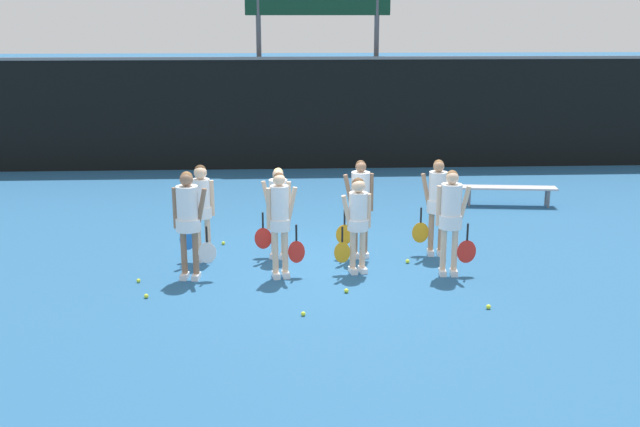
{
  "coord_description": "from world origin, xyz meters",
  "views": [
    {
      "loc": [
        -0.61,
        -12.31,
        4.26
      ],
      "look_at": [
        0.02,
        -0.03,
        0.94
      ],
      "focal_mm": 42.0,
      "sensor_mm": 36.0,
      "label": 1
    }
  ],
  "objects_px": {
    "player_5": "(278,206)",
    "tennis_ball_6": "(223,243)",
    "bench_courtside": "(508,189)",
    "player_0": "(188,215)",
    "tennis_ball_5": "(303,314)",
    "tennis_ball_2": "(408,261)",
    "tennis_ball_0": "(138,281)",
    "player_7": "(437,200)",
    "tennis_ball_3": "(146,296)",
    "player_3": "(451,214)",
    "player_1": "(280,217)",
    "tennis_ball_4": "(346,291)",
    "player_6": "(360,201)",
    "tennis_ball_1": "(488,307)",
    "player_2": "(358,217)",
    "scoreboard": "(318,6)",
    "player_4": "(201,204)"
  },
  "relations": [
    {
      "from": "player_4",
      "to": "tennis_ball_6",
      "type": "distance_m",
      "value": 1.37
    },
    {
      "from": "player_7",
      "to": "tennis_ball_1",
      "type": "height_order",
      "value": "player_7"
    },
    {
      "from": "scoreboard",
      "to": "player_1",
      "type": "distance_m",
      "value": 10.44
    },
    {
      "from": "player_7",
      "to": "tennis_ball_4",
      "type": "bearing_deg",
      "value": -127.83
    },
    {
      "from": "player_3",
      "to": "tennis_ball_2",
      "type": "height_order",
      "value": "player_3"
    },
    {
      "from": "tennis_ball_1",
      "to": "player_2",
      "type": "bearing_deg",
      "value": 136.02
    },
    {
      "from": "bench_courtside",
      "to": "player_5",
      "type": "xyz_separation_m",
      "value": [
        -5.2,
        -3.46,
        0.57
      ]
    },
    {
      "from": "player_2",
      "to": "tennis_ball_1",
      "type": "bearing_deg",
      "value": -54.37
    },
    {
      "from": "player_1",
      "to": "tennis_ball_1",
      "type": "bearing_deg",
      "value": -36.46
    },
    {
      "from": "bench_courtside",
      "to": "tennis_ball_4",
      "type": "relative_size",
      "value": 30.81
    },
    {
      "from": "tennis_ball_2",
      "to": "tennis_ball_1",
      "type": "bearing_deg",
      "value": -68.23
    },
    {
      "from": "player_1",
      "to": "tennis_ball_3",
      "type": "relative_size",
      "value": 26.02
    },
    {
      "from": "tennis_ball_2",
      "to": "tennis_ball_4",
      "type": "relative_size",
      "value": 1.02
    },
    {
      "from": "tennis_ball_2",
      "to": "tennis_ball_5",
      "type": "xyz_separation_m",
      "value": [
        -1.9,
        -2.26,
        -0.0
      ]
    },
    {
      "from": "tennis_ball_5",
      "to": "tennis_ball_6",
      "type": "height_order",
      "value": "tennis_ball_5"
    },
    {
      "from": "tennis_ball_0",
      "to": "player_5",
      "type": "bearing_deg",
      "value": 27.43
    },
    {
      "from": "player_6",
      "to": "tennis_ball_5",
      "type": "bearing_deg",
      "value": -117.99
    },
    {
      "from": "player_4",
      "to": "player_5",
      "type": "relative_size",
      "value": 1.05
    },
    {
      "from": "tennis_ball_0",
      "to": "tennis_ball_5",
      "type": "xyz_separation_m",
      "value": [
        2.64,
        -1.52,
        0.0
      ]
    },
    {
      "from": "player_0",
      "to": "player_3",
      "type": "bearing_deg",
      "value": 7.18
    },
    {
      "from": "tennis_ball_0",
      "to": "tennis_ball_1",
      "type": "xyz_separation_m",
      "value": [
        5.4,
        -1.4,
        0.0
      ]
    },
    {
      "from": "scoreboard",
      "to": "tennis_ball_4",
      "type": "xyz_separation_m",
      "value": [
        -0.06,
        -10.6,
        -4.4
      ]
    },
    {
      "from": "player_7",
      "to": "tennis_ball_3",
      "type": "xyz_separation_m",
      "value": [
        -4.87,
        -1.91,
        -1.0
      ]
    },
    {
      "from": "player_4",
      "to": "tennis_ball_3",
      "type": "relative_size",
      "value": 25.3
    },
    {
      "from": "tennis_ball_3",
      "to": "tennis_ball_4",
      "type": "height_order",
      "value": "tennis_ball_4"
    },
    {
      "from": "tennis_ball_0",
      "to": "tennis_ball_1",
      "type": "distance_m",
      "value": 5.58
    },
    {
      "from": "tennis_ball_0",
      "to": "tennis_ball_6",
      "type": "bearing_deg",
      "value": 58.29
    },
    {
      "from": "tennis_ball_0",
      "to": "tennis_ball_4",
      "type": "height_order",
      "value": "tennis_ball_4"
    },
    {
      "from": "player_6",
      "to": "tennis_ball_0",
      "type": "relative_size",
      "value": 27.3
    },
    {
      "from": "bench_courtside",
      "to": "tennis_ball_3",
      "type": "bearing_deg",
      "value": -136.86
    },
    {
      "from": "tennis_ball_2",
      "to": "tennis_ball_6",
      "type": "distance_m",
      "value": 3.54
    },
    {
      "from": "player_3",
      "to": "player_5",
      "type": "bearing_deg",
      "value": 164.79
    },
    {
      "from": "tennis_ball_0",
      "to": "player_3",
      "type": "bearing_deg",
      "value": 1.47
    },
    {
      "from": "scoreboard",
      "to": "player_4",
      "type": "height_order",
      "value": "scoreboard"
    },
    {
      "from": "player_2",
      "to": "tennis_ball_4",
      "type": "relative_size",
      "value": 23.09
    },
    {
      "from": "player_4",
      "to": "tennis_ball_0",
      "type": "height_order",
      "value": "player_4"
    },
    {
      "from": "bench_courtside",
      "to": "tennis_ball_3",
      "type": "relative_size",
      "value": 32.01
    },
    {
      "from": "tennis_ball_1",
      "to": "player_5",
      "type": "bearing_deg",
      "value": 140.32
    },
    {
      "from": "player_6",
      "to": "player_5",
      "type": "bearing_deg",
      "value": 172.79
    },
    {
      "from": "player_5",
      "to": "tennis_ball_6",
      "type": "bearing_deg",
      "value": 154.42
    },
    {
      "from": "player_4",
      "to": "player_7",
      "type": "xyz_separation_m",
      "value": [
        4.17,
        0.12,
        0.01
      ]
    },
    {
      "from": "player_0",
      "to": "player_6",
      "type": "xyz_separation_m",
      "value": [
        2.89,
        0.99,
        -0.04
      ]
    },
    {
      "from": "player_7",
      "to": "player_1",
      "type": "bearing_deg",
      "value": -153.34
    },
    {
      "from": "player_3",
      "to": "tennis_ball_5",
      "type": "xyz_separation_m",
      "value": [
        -2.49,
        -1.65,
        -1.02
      ]
    },
    {
      "from": "player_2",
      "to": "tennis_ball_1",
      "type": "distance_m",
      "value": 2.66
    },
    {
      "from": "player_0",
      "to": "tennis_ball_5",
      "type": "bearing_deg",
      "value": -35.39
    },
    {
      "from": "tennis_ball_4",
      "to": "player_1",
      "type": "bearing_deg",
      "value": 142.34
    },
    {
      "from": "player_3",
      "to": "tennis_ball_1",
      "type": "bearing_deg",
      "value": -75.08
    },
    {
      "from": "scoreboard",
      "to": "tennis_ball_1",
      "type": "height_order",
      "value": "scoreboard"
    },
    {
      "from": "player_6",
      "to": "tennis_ball_6",
      "type": "distance_m",
      "value": 2.82
    }
  ]
}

